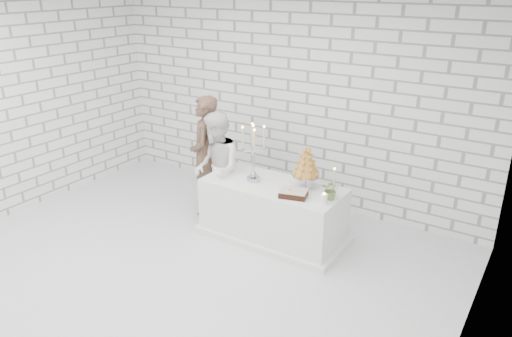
% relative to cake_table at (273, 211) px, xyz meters
% --- Properties ---
extents(ground, '(6.00, 5.00, 0.01)m').
position_rel_cake_table_xyz_m(ground, '(-0.50, -1.26, -0.38)').
color(ground, silver).
rests_on(ground, ground).
extents(wall_back, '(6.00, 0.01, 3.00)m').
position_rel_cake_table_xyz_m(wall_back, '(-0.50, 1.24, 1.12)').
color(wall_back, white).
rests_on(wall_back, ground).
extents(wall_left, '(0.01, 5.00, 3.00)m').
position_rel_cake_table_xyz_m(wall_left, '(-3.50, -1.26, 1.12)').
color(wall_left, white).
rests_on(wall_left, ground).
extents(wall_right, '(0.01, 5.00, 3.00)m').
position_rel_cake_table_xyz_m(wall_right, '(2.50, -1.26, 1.12)').
color(wall_right, white).
rests_on(wall_right, ground).
extents(cake_table, '(1.80, 0.80, 0.75)m').
position_rel_cake_table_xyz_m(cake_table, '(0.00, 0.00, 0.00)').
color(cake_table, white).
rests_on(cake_table, ground).
extents(groom, '(0.68, 0.74, 1.71)m').
position_rel_cake_table_xyz_m(groom, '(-1.20, 0.14, 0.48)').
color(groom, '#3B261D').
rests_on(groom, ground).
extents(bride, '(0.95, 0.95, 1.56)m').
position_rel_cake_table_xyz_m(bride, '(-0.88, -0.01, 0.40)').
color(bride, white).
rests_on(bride, ground).
extents(candelabra, '(0.34, 0.34, 0.75)m').
position_rel_cake_table_xyz_m(candelabra, '(-0.27, -0.03, 0.75)').
color(candelabra, '#A0A0AA').
rests_on(candelabra, cake_table).
extents(croquembouche, '(0.37, 0.37, 0.54)m').
position_rel_cake_table_xyz_m(croquembouche, '(0.39, 0.13, 0.65)').
color(croquembouche, '#9A611B').
rests_on(croquembouche, cake_table).
extents(chocolate_cake, '(0.37, 0.30, 0.08)m').
position_rel_cake_table_xyz_m(chocolate_cake, '(0.40, -0.19, 0.42)').
color(chocolate_cake, black).
rests_on(chocolate_cake, cake_table).
extents(pillar_candle, '(0.08, 0.08, 0.12)m').
position_rel_cake_table_xyz_m(pillar_candle, '(0.78, -0.17, 0.44)').
color(pillar_candle, white).
rests_on(pillar_candle, cake_table).
extents(extra_taper, '(0.06, 0.06, 0.32)m').
position_rel_cake_table_xyz_m(extra_taper, '(0.76, 0.13, 0.54)').
color(extra_taper, beige).
rests_on(extra_taper, cake_table).
extents(flowers, '(0.26, 0.23, 0.24)m').
position_rel_cake_table_xyz_m(flowers, '(0.80, -0.01, 0.50)').
color(flowers, '#396134').
rests_on(flowers, cake_table).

